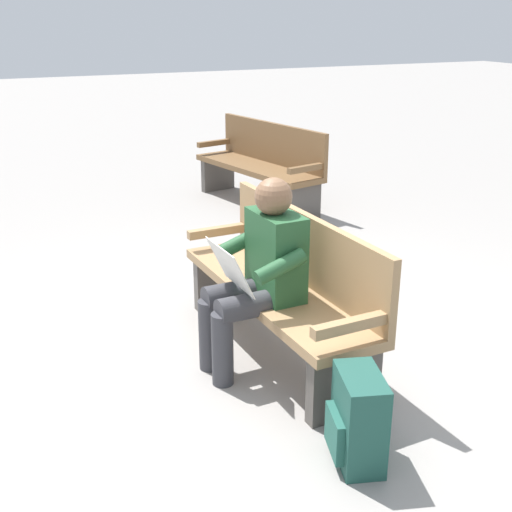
{
  "coord_description": "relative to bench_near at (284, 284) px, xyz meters",
  "views": [
    {
      "loc": [
        -3.39,
        1.66,
        2.06
      ],
      "look_at": [
        -0.05,
        0.15,
        0.7
      ],
      "focal_mm": 46.19,
      "sensor_mm": 36.0,
      "label": 1
    }
  ],
  "objects": [
    {
      "name": "bench_far",
      "position": [
        3.22,
        -1.34,
        0.0
      ],
      "size": [
        1.86,
        0.85,
        0.9
      ],
      "rotation": [
        0.0,
        0.0,
        0.21
      ],
      "color": "brown",
      "rests_on": "ground"
    },
    {
      "name": "ground_plane",
      "position": [
        -0.0,
        0.07,
        -0.46
      ],
      "size": [
        40.0,
        40.0,
        0.0
      ],
      "primitive_type": "plane",
      "color": "gray"
    },
    {
      "name": "bench_near",
      "position": [
        0.0,
        0.0,
        0.0
      ],
      "size": [
        1.82,
        0.55,
        0.9
      ],
      "rotation": [
        0.0,
        0.0,
        0.04
      ],
      "color": "#9E7A51",
      "rests_on": "ground"
    },
    {
      "name": "backpack",
      "position": [
        -1.16,
        0.18,
        -0.23
      ],
      "size": [
        0.39,
        0.31,
        0.47
      ],
      "rotation": [
        0.0,
        0.0,
        5.98
      ],
      "color": "#1E4C42",
      "rests_on": "ground"
    },
    {
      "name": "person_seated",
      "position": [
        -0.12,
        0.23,
        0.17
      ],
      "size": [
        0.58,
        0.58,
        1.18
      ],
      "rotation": [
        0.0,
        0.0,
        0.04
      ],
      "color": "#23512D",
      "rests_on": "ground"
    }
  ]
}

